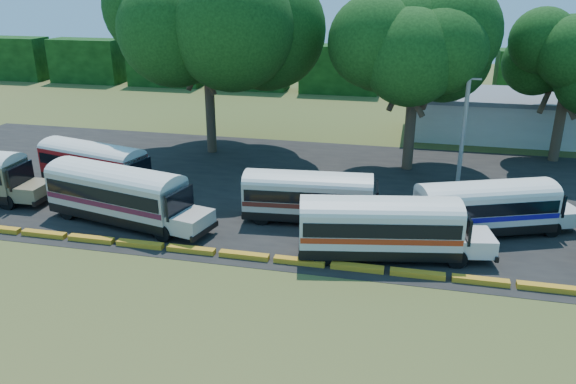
% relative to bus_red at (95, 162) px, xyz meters
% --- Properties ---
extents(ground, '(160.00, 160.00, 0.00)m').
position_rel_bus_red_xyz_m(ground, '(11.85, -9.12, -1.84)').
color(ground, '#334A18').
rests_on(ground, ground).
extents(asphalt_strip, '(64.00, 24.00, 0.02)m').
position_rel_bus_red_xyz_m(asphalt_strip, '(12.85, 2.88, -1.83)').
color(asphalt_strip, black).
rests_on(asphalt_strip, ground).
extents(curb, '(53.70, 0.45, 0.30)m').
position_rel_bus_red_xyz_m(curb, '(11.85, -8.12, -1.69)').
color(curb, '#CB9017').
rests_on(curb, ground).
extents(terminal_building, '(19.00, 9.00, 4.00)m').
position_rel_bus_red_xyz_m(terminal_building, '(29.85, 20.88, 0.20)').
color(terminal_building, beige).
rests_on(terminal_building, ground).
extents(treeline_backdrop, '(130.00, 4.00, 6.00)m').
position_rel_bus_red_xyz_m(treeline_backdrop, '(11.85, 38.88, 1.16)').
color(treeline_backdrop, black).
rests_on(treeline_backdrop, ground).
extents(bus_red, '(10.04, 4.63, 3.20)m').
position_rel_bus_red_xyz_m(bus_red, '(0.00, 0.00, 0.00)').
color(bus_red, black).
rests_on(bus_red, ground).
extents(bus_cream_west, '(11.01, 4.94, 3.52)m').
position_rel_bus_red_xyz_m(bus_cream_west, '(4.73, -5.24, 0.15)').
color(bus_cream_west, black).
rests_on(bus_cream_west, ground).
extents(bus_cream_east, '(9.64, 3.17, 3.11)m').
position_rel_bus_red_xyz_m(bus_cream_east, '(15.90, -2.51, -0.08)').
color(bus_cream_east, black).
rests_on(bus_cream_east, ground).
extents(bus_white_red, '(10.45, 4.33, 3.34)m').
position_rel_bus_red_xyz_m(bus_white_red, '(20.44, -6.36, 0.05)').
color(bus_white_red, black).
rests_on(bus_white_red, ground).
extents(bus_white_blue, '(9.83, 5.72, 3.17)m').
position_rel_bus_red_xyz_m(bus_white_blue, '(26.15, -2.03, -0.05)').
color(bus_white_blue, black).
rests_on(bus_white_blue, ground).
extents(tree_west, '(12.87, 12.87, 16.29)m').
position_rel_bus_red_xyz_m(tree_west, '(4.93, 10.06, 9.70)').
color(tree_west, '#3C2E1E').
rests_on(tree_west, ground).
extents(tree_center, '(9.43, 9.43, 13.49)m').
position_rel_bus_red_xyz_m(tree_center, '(21.34, 9.14, 8.13)').
color(tree_center, '#3C2E1E').
rests_on(tree_center, ground).
extents(tree_east, '(7.85, 7.85, 11.49)m').
position_rel_bus_red_xyz_m(tree_east, '(32.93, 13.90, 6.70)').
color(tree_east, '#3C2E1E').
rests_on(tree_east, ground).
extents(utility_pole, '(1.60, 0.30, 8.06)m').
position_rel_bus_red_xyz_m(utility_pole, '(24.96, 5.75, 2.31)').
color(utility_pole, gray).
rests_on(utility_pole, ground).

